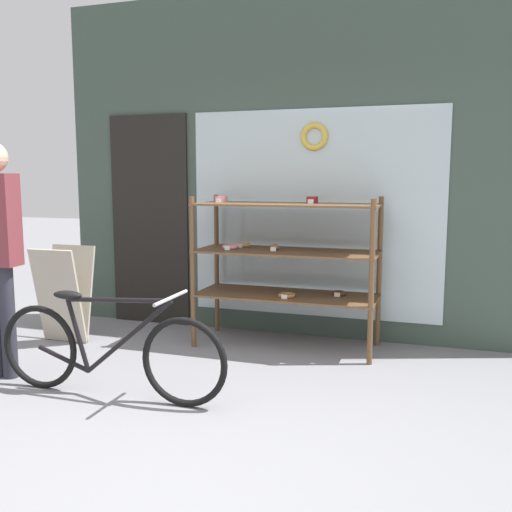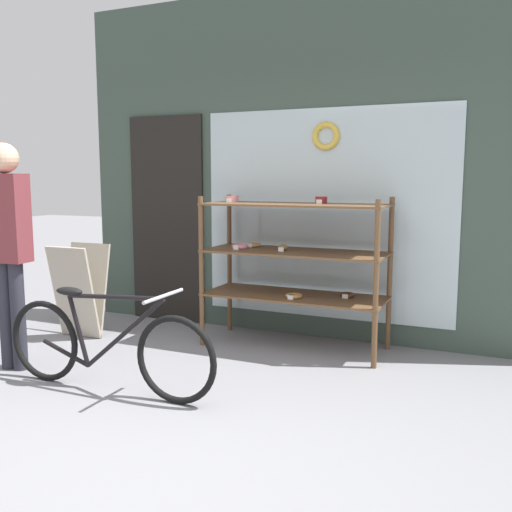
% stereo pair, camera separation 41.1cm
% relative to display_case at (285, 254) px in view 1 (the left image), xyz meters
% --- Properties ---
extents(ground_plane, '(30.00, 30.00, 0.00)m').
position_rel_display_case_xyz_m(ground_plane, '(-0.04, -2.18, -0.83)').
color(ground_plane, gray).
extents(storefront_facade, '(4.67, 0.13, 3.19)m').
position_rel_display_case_xyz_m(storefront_facade, '(-0.09, 0.43, 0.72)').
color(storefront_facade, '#3D4C42').
rests_on(storefront_facade, ground_plane).
extents(display_case, '(1.58, 0.59, 1.32)m').
position_rel_display_case_xyz_m(display_case, '(0.00, 0.00, 0.00)').
color(display_case, brown).
rests_on(display_case, ground_plane).
extents(bicycle, '(1.71, 0.46, 0.73)m').
position_rel_display_case_xyz_m(bicycle, '(-0.82, -1.53, -0.50)').
color(bicycle, black).
rests_on(bicycle, ground_plane).
extents(sandwich_board, '(0.45, 0.39, 0.86)m').
position_rel_display_case_xyz_m(sandwich_board, '(-1.93, -0.50, -0.39)').
color(sandwich_board, '#B2A893').
rests_on(sandwich_board, ground_plane).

